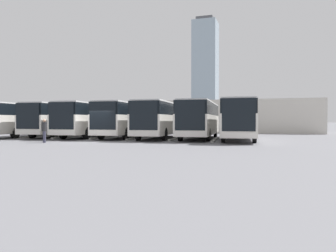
{
  "coord_description": "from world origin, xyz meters",
  "views": [
    {
      "loc": [
        -13.64,
        23.22,
        1.69
      ],
      "look_at": [
        -4.41,
        -5.99,
        1.18
      ],
      "focal_mm": 35.0,
      "sensor_mm": 36.0,
      "label": 1
    }
  ],
  "objects_px": {
    "bus_5": "(64,119)",
    "pedestrian": "(44,130)",
    "bus_0": "(239,118)",
    "bus_4": "(93,119)",
    "bus_2": "(162,119)",
    "bus_3": "(127,119)",
    "bus_6": "(29,119)",
    "bus_1": "(200,119)"
  },
  "relations": [
    {
      "from": "bus_5",
      "to": "pedestrian",
      "type": "xyz_separation_m",
      "value": [
        -4.42,
        8.7,
        -0.91
      ]
    },
    {
      "from": "bus_0",
      "to": "bus_4",
      "type": "xyz_separation_m",
      "value": [
        14.65,
        -0.44,
        0.0
      ]
    },
    {
      "from": "bus_0",
      "to": "bus_4",
      "type": "height_order",
      "value": "same"
    },
    {
      "from": "bus_2",
      "to": "bus_3",
      "type": "height_order",
      "value": "same"
    },
    {
      "from": "bus_2",
      "to": "bus_6",
      "type": "xyz_separation_m",
      "value": [
        14.65,
        0.83,
        0.0
      ]
    },
    {
      "from": "bus_1",
      "to": "bus_4",
      "type": "distance_m",
      "value": 10.99
    },
    {
      "from": "bus_1",
      "to": "bus_2",
      "type": "height_order",
      "value": "same"
    },
    {
      "from": "bus_0",
      "to": "bus_5",
      "type": "distance_m",
      "value": 18.32
    },
    {
      "from": "bus_0",
      "to": "pedestrian",
      "type": "bearing_deg",
      "value": 25.03
    },
    {
      "from": "bus_1",
      "to": "pedestrian",
      "type": "height_order",
      "value": "bus_1"
    },
    {
      "from": "bus_4",
      "to": "bus_5",
      "type": "distance_m",
      "value": 3.67
    },
    {
      "from": "bus_1",
      "to": "bus_4",
      "type": "height_order",
      "value": "same"
    },
    {
      "from": "bus_1",
      "to": "bus_5",
      "type": "xyz_separation_m",
      "value": [
        14.65,
        0.11,
        0.0
      ]
    },
    {
      "from": "bus_3",
      "to": "bus_5",
      "type": "distance_m",
      "value": 7.32
    },
    {
      "from": "bus_0",
      "to": "pedestrian",
      "type": "xyz_separation_m",
      "value": [
        13.89,
        7.98,
        -0.91
      ]
    },
    {
      "from": "bus_4",
      "to": "bus_5",
      "type": "bearing_deg",
      "value": -9.35
    },
    {
      "from": "bus_0",
      "to": "bus_1",
      "type": "relative_size",
      "value": 1.0
    },
    {
      "from": "bus_2",
      "to": "bus_4",
      "type": "xyz_separation_m",
      "value": [
        7.32,
        0.2,
        0.0
      ]
    },
    {
      "from": "pedestrian",
      "to": "bus_3",
      "type": "bearing_deg",
      "value": 117.93
    },
    {
      "from": "bus_0",
      "to": "pedestrian",
      "type": "distance_m",
      "value": 16.04
    },
    {
      "from": "bus_3",
      "to": "bus_5",
      "type": "height_order",
      "value": "same"
    },
    {
      "from": "bus_3",
      "to": "bus_4",
      "type": "distance_m",
      "value": 3.68
    },
    {
      "from": "bus_0",
      "to": "bus_5",
      "type": "relative_size",
      "value": 1.0
    },
    {
      "from": "bus_4",
      "to": "bus_6",
      "type": "relative_size",
      "value": 1.0
    },
    {
      "from": "bus_5",
      "to": "bus_6",
      "type": "relative_size",
      "value": 1.0
    },
    {
      "from": "bus_0",
      "to": "bus_5",
      "type": "bearing_deg",
      "value": -7.1
    },
    {
      "from": "bus_4",
      "to": "pedestrian",
      "type": "bearing_deg",
      "value": 90.3
    },
    {
      "from": "bus_3",
      "to": "bus_6",
      "type": "height_order",
      "value": "same"
    },
    {
      "from": "bus_1",
      "to": "pedestrian",
      "type": "relative_size",
      "value": 6.77
    },
    {
      "from": "bus_2",
      "to": "bus_3",
      "type": "distance_m",
      "value": 3.67
    },
    {
      "from": "bus_2",
      "to": "bus_5",
      "type": "bearing_deg",
      "value": -5.28
    },
    {
      "from": "bus_0",
      "to": "bus_2",
      "type": "distance_m",
      "value": 7.35
    },
    {
      "from": "bus_1",
      "to": "bus_3",
      "type": "relative_size",
      "value": 1.0
    },
    {
      "from": "bus_0",
      "to": "bus_1",
      "type": "bearing_deg",
      "value": -17.68
    },
    {
      "from": "bus_5",
      "to": "pedestrian",
      "type": "distance_m",
      "value": 9.8
    },
    {
      "from": "bus_1",
      "to": "bus_0",
      "type": "bearing_deg",
      "value": 162.32
    },
    {
      "from": "bus_0",
      "to": "bus_6",
      "type": "height_order",
      "value": "same"
    },
    {
      "from": "bus_0",
      "to": "bus_4",
      "type": "relative_size",
      "value": 1.0
    },
    {
      "from": "pedestrian",
      "to": "bus_1",
      "type": "bearing_deg",
      "value": 86.91
    },
    {
      "from": "bus_1",
      "to": "bus_5",
      "type": "bearing_deg",
      "value": -4.4
    },
    {
      "from": "bus_2",
      "to": "bus_1",
      "type": "bearing_deg",
      "value": 178.24
    },
    {
      "from": "bus_5",
      "to": "bus_6",
      "type": "bearing_deg",
      "value": 9.19
    }
  ]
}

